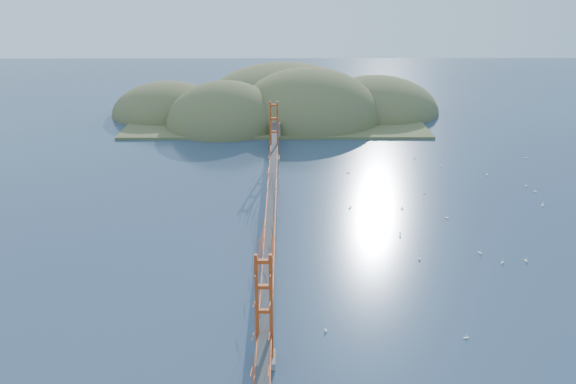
{
  "coord_description": "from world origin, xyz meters",
  "views": [
    {
      "loc": [
        1.88,
        -73.78,
        35.36
      ],
      "look_at": [
        2.43,
        0.0,
        5.49
      ],
      "focal_mm": 35.0,
      "sensor_mm": 36.0,
      "label": 1
    }
  ],
  "objects_px": {
    "sailboat_0": "(419,258)",
    "sailboat_1": "(447,217)",
    "sailboat_2": "(466,337)",
    "bridge": "(271,182)"
  },
  "relations": [
    {
      "from": "sailboat_2",
      "to": "sailboat_1",
      "type": "xyz_separation_m",
      "value": [
        5.94,
        29.31,
        0.01
      ]
    },
    {
      "from": "sailboat_0",
      "to": "sailboat_1",
      "type": "height_order",
      "value": "sailboat_1"
    },
    {
      "from": "sailboat_1",
      "to": "sailboat_2",
      "type": "bearing_deg",
      "value": -101.46
    },
    {
      "from": "bridge",
      "to": "sailboat_2",
      "type": "bearing_deg",
      "value": -52.51
    },
    {
      "from": "bridge",
      "to": "sailboat_2",
      "type": "xyz_separation_m",
      "value": [
        20.43,
        -26.63,
        -6.86
      ]
    },
    {
      "from": "bridge",
      "to": "sailboat_2",
      "type": "relative_size",
      "value": 149.68
    },
    {
      "from": "sailboat_2",
      "to": "sailboat_1",
      "type": "distance_m",
      "value": 29.91
    },
    {
      "from": "bridge",
      "to": "sailboat_1",
      "type": "distance_m",
      "value": 27.38
    },
    {
      "from": "bridge",
      "to": "sailboat_0",
      "type": "height_order",
      "value": "bridge"
    },
    {
      "from": "sailboat_0",
      "to": "sailboat_1",
      "type": "distance_m",
      "value": 14.33
    }
  ]
}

